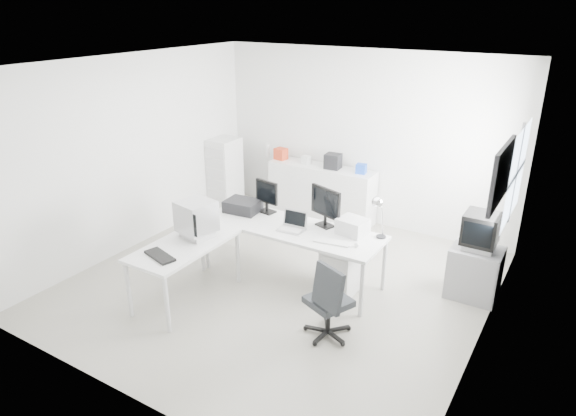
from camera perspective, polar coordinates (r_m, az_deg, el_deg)
The scene contains 30 objects.
floor at distance 6.83m, azimuth -0.88°, elevation -8.35°, with size 5.00×5.00×0.01m, color beige.
ceiling at distance 5.93m, azimuth -1.04°, elevation 15.71°, with size 5.00×5.00×0.01m, color white.
back_wall at distance 8.37m, azimuth 8.29°, elevation 7.60°, with size 5.00×0.02×2.80m, color silver.
left_wall at distance 7.81m, azimuth -16.76°, elevation 5.84°, with size 0.02×5.00×2.80m, color silver.
right_wall at distance 5.42m, azimuth 22.01°, elevation -1.91°, with size 0.02×5.00×2.80m, color silver.
window at distance 6.48m, azimuth 24.06°, elevation 3.47°, with size 0.02×1.20×1.10m, color white, non-canonical shape.
wall_picture at distance 5.35m, azimuth 22.65°, elevation 3.44°, with size 0.04×0.90×0.60m, color black, non-canonical shape.
main_desk at distance 6.77m, azimuth 0.42°, elevation -5.01°, with size 2.40×0.80×0.75m, color silver, non-canonical shape.
side_desk at distance 6.45m, azimuth -11.24°, elevation -6.92°, with size 0.70×1.40×0.75m, color silver, non-canonical shape.
drawer_pedestal at distance 6.55m, azimuth 5.94°, elevation -6.85°, with size 0.40×0.50×0.60m, color silver.
inkjet_printer at distance 7.09m, azimuth -5.05°, elevation 0.24°, with size 0.46×0.36×0.16m, color black.
lcd_monitor_small at distance 6.99m, azimuth -2.38°, elevation 1.30°, with size 0.37×0.21×0.46m, color black, non-canonical shape.
lcd_monitor_large at distance 6.55m, azimuth 4.19°, elevation 0.08°, with size 0.50×0.20×0.52m, color black, non-canonical shape.
laptop at distance 6.46m, azimuth 0.36°, elevation -1.58°, with size 0.35×0.36×0.23m, color #B7B7BA, non-canonical shape.
white_keyboard at distance 6.20m, azimuth 4.89°, elevation -3.79°, with size 0.44×0.14×0.02m, color silver.
white_mouse at distance 6.12m, azimuth 7.62°, elevation -4.05°, with size 0.06×0.06×0.06m, color silver.
laser_printer at distance 6.43m, azimuth 7.19°, elevation -2.03°, with size 0.35×0.30×0.20m, color #B9B9B9.
desk_lamp at distance 6.33m, azimuth 10.43°, elevation -1.36°, with size 0.15×0.15×0.46m, color silver, non-canonical shape.
crt_monitor at distance 6.35m, azimuth -10.15°, elevation -1.12°, with size 0.42×0.42×0.49m, color #B7B7BA, non-canonical shape.
black_keyboard at distance 6.02m, azimuth -14.05°, elevation -5.19°, with size 0.43×0.17×0.03m, color black.
office_chair at distance 5.64m, azimuth 4.55°, elevation -9.91°, with size 0.55×0.55×0.95m, color #2A2C30, non-canonical shape.
tv_cabinet at distance 6.80m, azimuth 20.00°, elevation -6.76°, with size 0.60×0.49×0.66m, color gray.
crt_tv at distance 6.57m, azimuth 20.61°, elevation -2.51°, with size 0.50×0.48×0.45m, color black, non-canonical shape.
sideboard at distance 8.66m, azimuth 3.71°, elevation 1.74°, with size 1.83×0.46×0.91m, color silver.
clutter_box_a at distance 8.87m, azimuth -0.80°, elevation 6.04°, with size 0.19×0.17×0.19m, color #BA361A.
clutter_box_b at distance 8.63m, azimuth 2.03°, elevation 5.37°, with size 0.13×0.12×0.13m, color silver.
clutter_box_c at distance 8.39m, azimuth 5.02°, elevation 5.20°, with size 0.24×0.22×0.24m, color black.
clutter_box_d at distance 8.21m, azimuth 8.14°, elevation 4.34°, with size 0.15×0.13×0.15m, color #1A46B9.
clutter_bottle at distance 9.05m, azimuth -2.28°, elevation 6.44°, with size 0.07×0.07×0.22m, color silver.
filing_cabinet at distance 9.14m, azimuth -7.01°, elevation 3.83°, with size 0.44×0.52×1.25m, color silver.
Camera 1 is at (3.15, -4.98, 3.45)m, focal length 32.00 mm.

